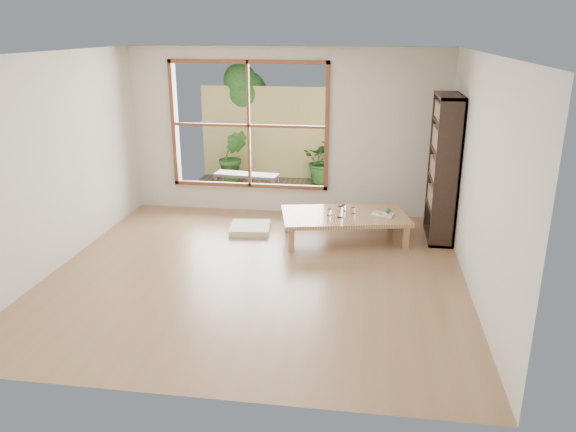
# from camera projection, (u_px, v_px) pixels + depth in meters

# --- Properties ---
(ground) EXTENTS (5.00, 5.00, 0.00)m
(ground) POSITION_uv_depth(u_px,v_px,m) (258.00, 272.00, 6.91)
(ground) COLOR #927149
(ground) RESTS_ON ground
(low_table) EXTENTS (1.89, 1.31, 0.38)m
(low_table) POSITION_uv_depth(u_px,v_px,m) (344.00, 217.00, 7.88)
(low_table) COLOR tan
(low_table) RESTS_ON ground
(floor_cushion) EXTENTS (0.64, 0.64, 0.08)m
(floor_cushion) POSITION_uv_depth(u_px,v_px,m) (250.00, 228.00, 8.31)
(floor_cushion) COLOR white
(floor_cushion) RESTS_ON ground
(bookshelf) EXTENTS (0.32, 0.91, 2.02)m
(bookshelf) POSITION_uv_depth(u_px,v_px,m) (443.00, 168.00, 7.75)
(bookshelf) COLOR #2E2019
(bookshelf) RESTS_ON ground
(glass_tall) EXTENTS (0.09, 0.09, 0.16)m
(glass_tall) POSITION_uv_depth(u_px,v_px,m) (340.00, 212.00, 7.71)
(glass_tall) COLOR silver
(glass_tall) RESTS_ON low_table
(glass_mid) EXTENTS (0.06, 0.06, 0.09)m
(glass_mid) POSITION_uv_depth(u_px,v_px,m) (353.00, 210.00, 7.88)
(glass_mid) COLOR silver
(glass_mid) RESTS_ON low_table
(glass_short) EXTENTS (0.07, 0.07, 0.09)m
(glass_short) POSITION_uv_depth(u_px,v_px,m) (344.00, 208.00, 7.98)
(glass_short) COLOR silver
(glass_short) RESTS_ON low_table
(glass_small) EXTENTS (0.07, 0.07, 0.09)m
(glass_small) POSITION_uv_depth(u_px,v_px,m) (329.00, 212.00, 7.81)
(glass_small) COLOR silver
(glass_small) RESTS_ON low_table
(food_tray) EXTENTS (0.33, 0.27, 0.09)m
(food_tray) POSITION_uv_depth(u_px,v_px,m) (384.00, 213.00, 7.82)
(food_tray) COLOR white
(food_tray) RESTS_ON low_table
(deck) EXTENTS (2.80, 2.00, 0.05)m
(deck) POSITION_uv_depth(u_px,v_px,m) (264.00, 191.00, 10.33)
(deck) COLOR #393029
(deck) RESTS_ON ground
(garden_bench) EXTENTS (1.18, 0.47, 0.36)m
(garden_bench) POSITION_uv_depth(u_px,v_px,m) (246.00, 177.00, 10.03)
(garden_bench) COLOR #2E2019
(garden_bench) RESTS_ON deck
(bamboo_fence) EXTENTS (2.80, 0.06, 1.80)m
(bamboo_fence) POSITION_uv_depth(u_px,v_px,m) (272.00, 133.00, 10.98)
(bamboo_fence) COLOR tan
(bamboo_fence) RESTS_ON ground
(shrub_right) EXTENTS (0.84, 0.75, 0.87)m
(shrub_right) POSITION_uv_depth(u_px,v_px,m) (324.00, 160.00, 10.70)
(shrub_right) COLOR #396926
(shrub_right) RESTS_ON deck
(shrub_left) EXTENTS (0.62, 0.54, 1.00)m
(shrub_left) POSITION_uv_depth(u_px,v_px,m) (233.00, 156.00, 10.74)
(shrub_left) COLOR #396926
(shrub_left) RESTS_ON deck
(garden_tree) EXTENTS (1.04, 0.85, 2.22)m
(garden_tree) POSITION_uv_depth(u_px,v_px,m) (241.00, 93.00, 11.13)
(garden_tree) COLOR #4C3D2D
(garden_tree) RESTS_ON ground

